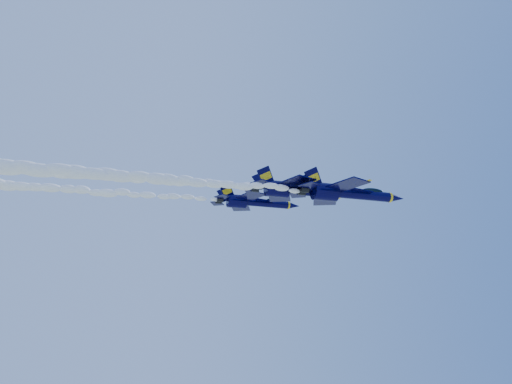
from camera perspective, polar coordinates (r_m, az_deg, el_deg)
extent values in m
cylinder|color=black|center=(88.04, 12.11, -0.34)|extent=(10.19, 1.70, 1.70)
ellipsoid|color=black|center=(84.96, 7.87, 0.02)|extent=(1.77, 3.06, 7.24)
cone|color=black|center=(91.26, 15.75, -0.68)|extent=(2.94, 1.70, 1.70)
cylinder|color=yellow|center=(90.56, 15.02, -0.62)|extent=(0.40, 1.77, 1.77)
ellipsoid|color=black|center=(89.19, 13.17, 0.07)|extent=(4.07, 1.32, 1.12)
cube|color=yellow|center=(89.09, 13.18, -0.13)|extent=(4.75, 1.13, 0.20)
cube|color=black|center=(81.94, 10.44, 0.86)|extent=(6.07, 7.19, 0.20)
cube|color=black|center=(89.72, 7.89, -0.91)|extent=(6.07, 7.19, 0.20)
cube|color=yellow|center=(82.68, 11.42, 0.84)|extent=(2.73, 5.67, 0.11)
cube|color=yellow|center=(90.39, 8.81, -0.92)|extent=(2.73, 5.67, 0.11)
cube|color=black|center=(83.52, 6.58, 1.55)|extent=(3.69, 1.17, 3.97)
cube|color=black|center=(85.59, 5.97, 1.05)|extent=(3.69, 1.17, 3.97)
cylinder|color=black|center=(82.80, 5.57, 0.37)|extent=(1.36, 1.25, 1.25)
cylinder|color=black|center=(84.10, 5.20, 0.07)|extent=(1.36, 1.25, 1.25)
cube|color=yellow|center=(86.78, 10.10, 0.40)|extent=(12.45, 0.40, 0.09)
ellipsoid|color=white|center=(77.98, -12.79, 1.64)|extent=(51.13, 2.68, 2.41)
cylinder|color=black|center=(88.14, 6.55, 0.00)|extent=(9.61, 1.60, 1.60)
ellipsoid|color=black|center=(85.83, 2.40, 0.35)|extent=(1.67, 2.88, 6.83)
cone|color=black|center=(90.64, 10.16, -0.33)|extent=(2.78, 1.60, 1.60)
cylinder|color=yellow|center=(90.09, 9.43, -0.26)|extent=(0.37, 1.67, 1.67)
ellipsoid|color=black|center=(89.08, 7.61, 0.39)|extent=(3.84, 1.25, 1.06)
cube|color=yellow|center=(88.98, 7.61, 0.20)|extent=(4.48, 1.07, 0.19)
cube|color=black|center=(82.66, 4.60, 1.16)|extent=(5.72, 6.79, 0.19)
cube|color=black|center=(90.29, 2.69, -0.53)|extent=(5.72, 6.79, 0.19)
cube|color=yellow|center=(83.22, 5.56, 1.13)|extent=(2.57, 5.35, 0.11)
cube|color=yellow|center=(90.80, 3.58, -0.54)|extent=(2.57, 5.35, 0.11)
cube|color=black|center=(84.67, 1.12, 1.78)|extent=(3.48, 1.10, 3.74)
cube|color=black|center=(86.69, 0.68, 1.31)|extent=(3.48, 1.10, 3.74)
cylinder|color=black|center=(84.12, 0.13, 0.68)|extent=(1.28, 1.17, 1.17)
cylinder|color=black|center=(85.38, -0.13, 0.40)|extent=(1.28, 1.17, 1.17)
cube|color=yellow|center=(87.25, 4.58, 0.70)|extent=(11.74, 0.37, 0.09)
ellipsoid|color=white|center=(81.67, -17.87, 1.91)|extent=(51.13, 2.53, 2.28)
cylinder|color=black|center=(94.92, 1.24, -1.33)|extent=(8.47, 1.41, 1.41)
ellipsoid|color=black|center=(93.36, -2.23, -1.07)|extent=(1.47, 2.54, 6.02)
cone|color=black|center=(96.64, 4.33, -1.58)|extent=(2.45, 1.41, 1.41)
cylinder|color=yellow|center=(96.26, 3.70, -1.53)|extent=(0.33, 1.47, 1.47)
ellipsoid|color=black|center=(95.59, 2.16, -1.00)|extent=(3.39, 1.10, 0.93)
cube|color=yellow|center=(95.51, 2.16, -1.16)|extent=(3.95, 0.94, 0.17)
cube|color=black|center=(90.30, -0.61, -0.47)|extent=(5.05, 5.98, 0.17)
cube|color=black|center=(97.27, -1.81, -1.73)|extent=(5.05, 5.98, 0.17)
cube|color=yellow|center=(90.68, 0.20, -0.48)|extent=(2.27, 4.71, 0.09)
cube|color=yellow|center=(97.62, -1.06, -1.74)|extent=(2.27, 4.71, 0.09)
cube|color=black|center=(92.42, -3.32, 0.07)|extent=(3.07, 0.97, 3.30)
cube|color=black|center=(94.26, -3.59, -0.28)|extent=(3.07, 0.97, 3.30)
cylinder|color=black|center=(92.07, -4.13, -0.82)|extent=(1.13, 1.04, 1.04)
cylinder|color=black|center=(93.22, -4.29, -1.03)|extent=(1.13, 1.04, 1.04)
cube|color=yellow|center=(94.35, -0.40, -0.77)|extent=(10.36, 0.33, 0.08)
ellipsoid|color=white|center=(91.07, -20.43, 0.26)|extent=(51.13, 2.23, 2.01)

